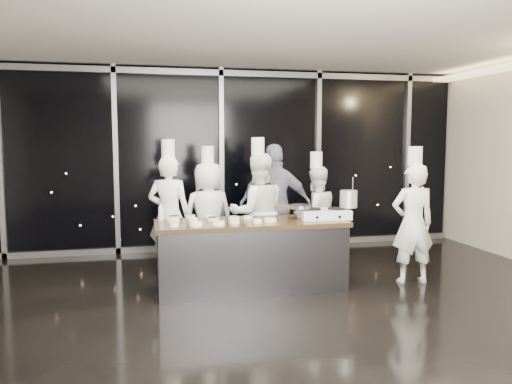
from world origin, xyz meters
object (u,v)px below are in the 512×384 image
Objects in this scene: frying_pan at (300,207)px; chef_side at (413,222)px; chef_left at (208,215)px; stock_pot at (349,199)px; chef_right at (315,215)px; demo_counter at (251,255)px; chef_center at (258,212)px; guest at (275,206)px; chef_far_left at (169,214)px; stove at (324,214)px.

chef_side is (1.54, -0.22, -0.23)m from frying_pan.
chef_side reaches higher than chef_left.
stock_pot is 0.13× the size of chef_right.
demo_counter is 1.40× the size of chef_right.
chef_center reaches higher than frying_pan.
chef_left is at bearing 145.62° from stock_pot.
demo_counter is at bearing 28.93° from chef_right.
chef_left is 0.98× the size of guest.
stock_pot is at bearing 177.87° from chef_far_left.
chef_side reaches higher than chef_right.
demo_counter is 10.70× the size of stock_pot.
chef_center is 1.03m from chef_right.
demo_counter is 1.32× the size of chef_side.
chef_far_left is at bearing 155.69° from frying_pan.
chef_right is at bearing -155.85° from chef_far_left.
stove is at bearing -1.61° from frying_pan.
chef_left reaches higher than stove.
guest is 0.69m from chef_right.
stove is 0.35× the size of chef_center.
chef_right is 1.59m from chef_side.
chef_center is 2.18m from chef_side.
chef_left reaches higher than chef_right.
chef_far_left is at bearing 4.97° from chef_left.
chef_far_left is at bearing 135.86° from demo_counter.
stove is at bearing 64.50° from chef_right.
chef_left is (-1.41, 1.18, -0.14)m from stove.
chef_left is 2.95m from chef_side.
chef_left is 1.03m from guest.
chef_side is (1.20, -0.18, -0.13)m from stove.
stove is 0.36× the size of guest.
demo_counter is 1.26× the size of chef_far_left.
chef_left reaches higher than stock_pot.
guest is at bearing -156.64° from chef_far_left.
stock_pot is 2.14m from chef_left.
chef_side is at bearing -178.97° from chef_far_left.
chef_far_left is at bearing -8.76° from chef_right.
frying_pan is at bearing 178.39° from stove.
chef_side is at bearing -5.12° from demo_counter.
stock_pot is 0.12× the size of chef_side.
chef_right is at bearing 164.15° from chef_left.
stock_pot is (1.33, -0.03, 0.70)m from demo_counter.
stock_pot is 1.38m from chef_center.
stove is at bearing -3.92° from chef_side.
stove is 1.16m from chef_right.
chef_far_left is 1.05× the size of chef_left.
chef_left is 0.94× the size of chef_center.
stock_pot is 0.12× the size of chef_left.
chef_far_left is 1.28m from chef_center.
frying_pan reaches higher than stove.
chef_far_left reaches higher than frying_pan.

